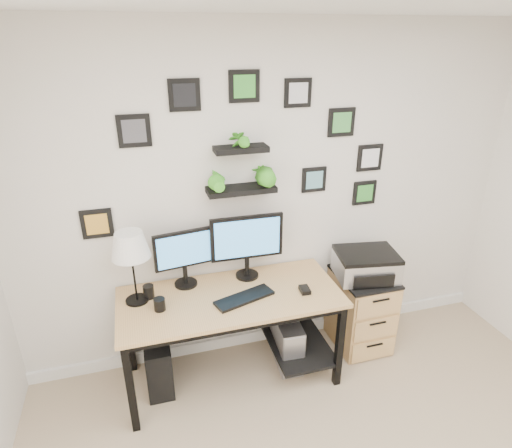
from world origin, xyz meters
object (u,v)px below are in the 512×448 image
object	(u,v)px
desk	(235,306)
file_cabinet	(361,310)
mug	(160,304)
pc_tower_grey	(287,341)
monitor_right	(247,242)
pc_tower_black	(158,362)
printer	(366,265)
monitor_left	(184,254)
table_lamp	(130,247)

from	to	relation	value
desk	file_cabinet	xyz separation A→B (m)	(1.11, 0.06, -0.29)
mug	pc_tower_grey	size ratio (longest dim) A/B	0.21
mug	monitor_right	bearing A→B (deg)	20.28
monitor_right	mug	world-z (taller)	monitor_right
mug	pc_tower_black	bearing A→B (deg)	115.06
pc_tower_black	printer	distance (m)	1.79
pc_tower_grey	printer	xyz separation A→B (m)	(0.68, 0.05, 0.58)
monitor_left	printer	distance (m)	1.45
mug	file_cabinet	distance (m)	1.72
table_lamp	pc_tower_black	xyz separation A→B (m)	(0.09, -0.04, -0.97)
pc_tower_black	pc_tower_grey	size ratio (longest dim) A/B	0.99
monitor_right	pc_tower_grey	distance (m)	0.91
desk	pc_tower_grey	bearing A→B (deg)	0.05
desk	pc_tower_grey	size ratio (longest dim) A/B	3.81
desk	monitor_right	world-z (taller)	monitor_right
file_cabinet	mug	bearing A→B (deg)	-175.59
monitor_left	file_cabinet	world-z (taller)	monitor_left
desk	mug	size ratio (longest dim) A/B	18.10
mug	desk	bearing A→B (deg)	7.30
pc_tower_black	pc_tower_grey	xyz separation A→B (m)	(1.02, -0.04, -0.01)
pc_tower_grey	file_cabinet	bearing A→B (deg)	4.83
monitor_left	mug	world-z (taller)	monitor_left
monitor_left	monitor_right	bearing A→B (deg)	-1.53
printer	pc_tower_grey	bearing A→B (deg)	-175.81
desk	table_lamp	xyz separation A→B (m)	(-0.68, 0.08, 0.55)
table_lamp	pc_tower_grey	size ratio (longest dim) A/B	1.27
desk	table_lamp	bearing A→B (deg)	172.93
monitor_left	file_cabinet	xyz separation A→B (m)	(1.43, -0.14, -0.67)
desk	monitor_left	distance (m)	0.54
table_lamp	file_cabinet	world-z (taller)	table_lamp
table_lamp	pc_tower_black	distance (m)	0.98
monitor_right	file_cabinet	bearing A→B (deg)	-7.55
pc_tower_grey	monitor_right	bearing A→B (deg)	146.22
printer	mug	bearing A→B (deg)	-175.86
desk	file_cabinet	size ratio (longest dim) A/B	2.39
desk	file_cabinet	world-z (taller)	desk
mug	printer	distance (m)	1.65
table_lamp	pc_tower_grey	distance (m)	1.48
desk	printer	xyz separation A→B (m)	(1.11, 0.05, 0.15)
desk	pc_tower_black	xyz separation A→B (m)	(-0.59, 0.04, -0.42)
pc_tower_grey	desk	bearing A→B (deg)	-179.95
monitor_left	printer	bearing A→B (deg)	-5.92
printer	pc_tower_black	bearing A→B (deg)	-179.80
printer	table_lamp	bearing A→B (deg)	178.89
pc_tower_black	file_cabinet	world-z (taller)	file_cabinet
monitor_left	mug	distance (m)	0.41
monitor_left	mug	size ratio (longest dim) A/B	5.03
pc_tower_grey	file_cabinet	distance (m)	0.70
monitor_left	table_lamp	size ratio (longest dim) A/B	0.83
mug	printer	world-z (taller)	printer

